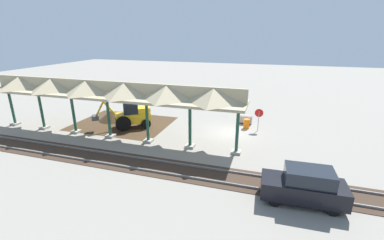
{
  "coord_description": "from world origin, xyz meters",
  "views": [
    {
      "loc": [
        -3.17,
        21.83,
        8.42
      ],
      "look_at": [
        2.94,
        2.18,
        1.6
      ],
      "focal_mm": 24.0,
      "sensor_mm": 36.0,
      "label": 1
    }
  ],
  "objects": [
    {
      "name": "concrete_pipe",
      "position": [
        -1.1,
        -2.95,
        0.46
      ],
      "size": [
        1.19,
        0.94,
        0.91
      ],
      "color": "#9E9384",
      "rests_on": "ground"
    },
    {
      "name": "backhoe",
      "position": [
        9.17,
        1.43,
        1.26
      ],
      "size": [
        4.97,
        3.89,
        2.82
      ],
      "color": "yellow",
      "rests_on": "ground"
    },
    {
      "name": "rail_tracks",
      "position": [
        0.0,
        7.88,
        0.03
      ],
      "size": [
        60.0,
        2.58,
        0.15
      ],
      "color": "slate",
      "rests_on": "ground"
    },
    {
      "name": "ground_plane",
      "position": [
        0.0,
        0.0,
        0.0
      ],
      "size": [
        120.0,
        120.0,
        0.0
      ],
      "primitive_type": "plane",
      "color": "gray"
    },
    {
      "name": "dirt_work_zone",
      "position": [
        10.68,
        0.69,
        0.0
      ],
      "size": [
        9.25,
        7.0,
        0.01
      ],
      "primitive_type": "cube",
      "color": "#42301E",
      "rests_on": "ground"
    },
    {
      "name": "stop_sign",
      "position": [
        -2.37,
        -1.23,
        1.5
      ],
      "size": [
        0.76,
        0.06,
        2.09
      ],
      "color": "gray",
      "rests_on": "ground"
    },
    {
      "name": "traffic_barrel",
      "position": [
        -1.3,
        -1.59,
        0.45
      ],
      "size": [
        0.56,
        0.56,
        0.9
      ],
      "primitive_type": "cylinder",
      "color": "orange",
      "rests_on": "ground"
    },
    {
      "name": "distant_parked_car",
      "position": [
        -5.31,
        9.08,
        0.98
      ],
      "size": [
        4.25,
        1.88,
        1.98
      ],
      "color": "black",
      "rests_on": "ground"
    },
    {
      "name": "platform_canopy",
      "position": [
        9.74,
        4.15,
        4.17
      ],
      "size": [
        22.95,
        3.2,
        4.9
      ],
      "color": "#9E998E",
      "rests_on": "ground"
    },
    {
      "name": "dirt_mound",
      "position": [
        12.3,
        0.03,
        0.0
      ],
      "size": [
        5.58,
        5.58,
        2.18
      ],
      "primitive_type": "cone",
      "color": "#42301E",
      "rests_on": "ground"
    }
  ]
}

